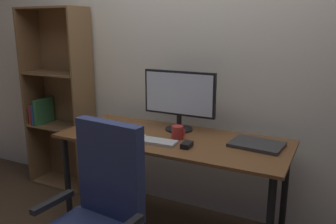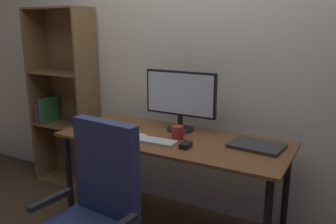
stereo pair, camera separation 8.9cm
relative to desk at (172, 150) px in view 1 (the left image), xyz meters
The scene contains 9 objects.
back_wall 0.82m from the desk, 90.00° to the left, with size 6.40×0.10×2.60m, color silver.
desk is the anchor object (origin of this frame).
monitor 0.38m from the desk, 100.84° to the left, with size 0.55×0.20×0.43m.
keyboard 0.18m from the desk, 109.75° to the right, with size 0.29×0.11×0.02m, color #B7BABC.
mouse 0.24m from the desk, 39.00° to the right, with size 0.06×0.10×0.03m, color black.
coffee_mug 0.14m from the desk, ahead, with size 0.09×0.08×0.09m.
laptop 0.57m from the desk, ahead, with size 0.32×0.23×0.02m, color #2D2D30.
paper_sheet 0.35m from the desk, 148.14° to the right, with size 0.21×0.30×0.00m, color white.
bookshelf 1.37m from the desk, 166.29° to the left, with size 0.62×0.28×1.64m.
Camera 1 is at (0.99, -2.02, 1.48)m, focal length 37.08 mm.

